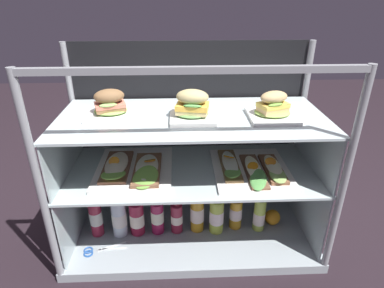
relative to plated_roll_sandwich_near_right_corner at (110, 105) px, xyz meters
name	(u,v)px	position (x,y,z in m)	size (l,w,h in m)	color
ground_plane	(192,237)	(0.35, -0.03, -0.71)	(6.00, 6.00, 0.02)	black
case_base_deck	(192,232)	(0.35, -0.03, -0.68)	(1.19, 0.54, 0.04)	#99A3A8
case_frame	(191,133)	(0.35, 0.14, -0.20)	(1.19, 0.54, 0.93)	gray
riser_lower_tier	(192,201)	(0.35, -0.03, -0.49)	(1.13, 0.48, 0.34)	silver
shelf_lower_glass	(192,171)	(0.35, -0.03, -0.31)	(1.15, 0.50, 0.01)	silver
riser_upper_tier	(192,145)	(0.35, -0.03, -0.18)	(1.13, 0.48, 0.25)	silver
shelf_upper_glass	(192,118)	(0.35, -0.03, -0.05)	(1.15, 0.50, 0.01)	silver
plated_roll_sandwich_near_right_corner	(110,105)	(0.00, 0.00, 0.00)	(0.20, 0.20, 0.12)	white
plated_roll_sandwich_far_right	(193,108)	(0.35, -0.06, 0.01)	(0.19, 0.19, 0.13)	white
plated_roll_sandwich_near_left_corner	(273,109)	(0.68, -0.06, 0.00)	(0.20, 0.20, 0.12)	white
open_sandwich_tray_center	(133,169)	(0.08, -0.04, -0.29)	(0.34, 0.40, 0.07)	white
open_sandwich_tray_left_of_center	(252,169)	(0.62, -0.06, -0.29)	(0.34, 0.40, 0.06)	white
juice_bottle_back_left	(96,217)	(-0.12, -0.04, -0.56)	(0.06, 0.06, 0.25)	#9E233C
juice_bottle_front_left_end	(119,217)	(-0.01, -0.04, -0.56)	(0.07, 0.07, 0.24)	white
juice_bottle_front_fourth	(137,217)	(0.08, -0.04, -0.57)	(0.07, 0.07, 0.22)	maroon
juice_bottle_front_middle	(157,215)	(0.18, -0.04, -0.56)	(0.06, 0.06, 0.23)	#981B47
juice_bottle_front_second	(177,217)	(0.27, -0.04, -0.57)	(0.06, 0.06, 0.21)	maroon
juice_bottle_back_center	(197,212)	(0.37, -0.03, -0.55)	(0.07, 0.07, 0.25)	gold
juice_bottle_front_right_end	(217,215)	(0.47, -0.04, -0.56)	(0.07, 0.07, 0.24)	#B3C744
juice_bottle_tucked_behind	(236,212)	(0.57, -0.02, -0.57)	(0.06, 0.06, 0.22)	gold
juice_bottle_back_right	(259,214)	(0.68, -0.04, -0.57)	(0.06, 0.06, 0.23)	#B8D34E
orange_fruit_beside_bottles	(272,217)	(0.76, 0.00, -0.62)	(0.08, 0.08, 0.08)	orange
kitchen_scissors	(95,251)	(-0.11, -0.16, -0.65)	(0.20, 0.10, 0.01)	silver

